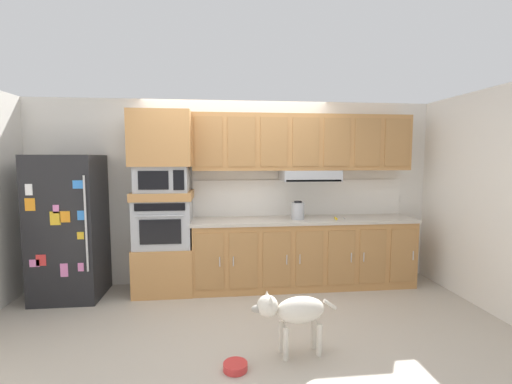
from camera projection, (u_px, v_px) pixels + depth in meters
ground_plane at (242, 312)px, 3.99m from camera, size 9.60×9.60×0.00m
back_kitchen_wall at (236, 192)px, 4.97m from camera, size 6.20×0.12×2.50m
side_panel_right at (479, 198)px, 4.18m from camera, size 0.12×7.10×2.50m
refrigerator at (69, 227)px, 4.35m from camera, size 0.76×0.73×1.76m
oven_base_cabinet at (165, 268)px, 4.60m from camera, size 0.74×0.62×0.60m
built_in_oven at (164, 223)px, 4.54m from camera, size 0.70×0.62×0.60m
appliance_mid_shelf at (163, 195)px, 4.51m from camera, size 0.74×0.62×0.10m
microwave at (163, 179)px, 4.49m from camera, size 0.64×0.54×0.32m
appliance_upper_cabinet at (162, 139)px, 4.45m from camera, size 0.74×0.62×0.68m
lower_cabinet_run at (304, 254)px, 4.79m from camera, size 2.93×0.63×0.88m
countertop_slab at (304, 220)px, 4.75m from camera, size 2.97×0.64×0.04m
backsplash_panel at (299, 197)px, 5.00m from camera, size 2.97×0.02×0.50m
upper_cabinet_with_hood at (303, 145)px, 4.77m from camera, size 2.93×0.48×0.88m
screwdriver at (337, 218)px, 4.66m from camera, size 0.14×0.13×0.03m
electric_kettle at (298, 211)px, 4.67m from camera, size 0.17×0.17×0.24m
dog at (294, 311)px, 3.09m from camera, size 0.78×0.28×0.58m
dog_food_bowl at (235, 366)px, 2.89m from camera, size 0.20×0.20×0.06m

